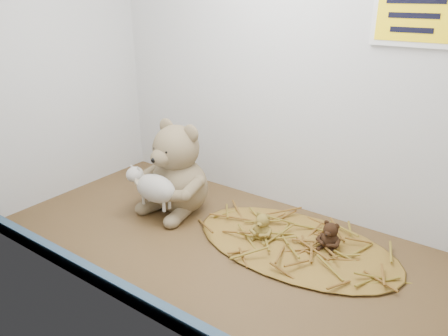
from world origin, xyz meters
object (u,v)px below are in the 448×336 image
Objects in this scene: main_teddy at (178,167)px; toy_lamb at (156,188)px; mini_teddy_tan at (263,225)px; mini_teddy_brown at (330,234)px.

main_teddy is 10.08cm from toy_lamb.
main_teddy is at bearing 90.00° from toy_lamb.
toy_lamb is (0.00, -9.57, -3.14)cm from main_teddy.
toy_lamb is 30.79cm from mini_teddy_tan.
mini_teddy_tan is 0.98× the size of mini_teddy_brown.
main_teddy reaches higher than toy_lamb.
mini_teddy_tan is (29.11, 8.35, -5.56)cm from toy_lamb.
main_teddy is at bearing -172.86° from mini_teddy_brown.
mini_teddy_brown is at bearing 17.22° from toy_lamb.
toy_lamb is 2.25× the size of mini_teddy_brown.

